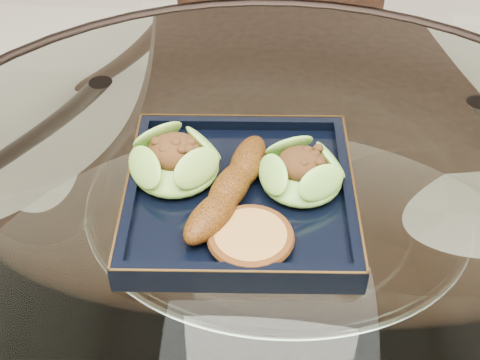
{
  "coord_description": "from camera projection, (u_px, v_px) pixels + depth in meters",
  "views": [
    {
      "loc": [
        0.01,
        -0.55,
        1.33
      ],
      "look_at": [
        -0.05,
        0.03,
        0.8
      ],
      "focal_mm": 50.0,
      "sensor_mm": 36.0,
      "label": 1
    }
  ],
  "objects": [
    {
      "name": "crumb_patty",
      "position": [
        251.0,
        238.0,
        0.73
      ],
      "size": [
        0.09,
        0.09,
        0.02
      ],
      "primitive_type": "cylinder",
      "rotation": [
        0.0,
        0.0,
        0.07
      ],
      "color": "#A97C38",
      "rests_on": "navy_plate"
    },
    {
      "name": "lettuce_wrap_right",
      "position": [
        301.0,
        174.0,
        0.79
      ],
      "size": [
        0.11,
        0.11,
        0.04
      ],
      "primitive_type": "ellipsoid",
      "rotation": [
        0.0,
        0.0,
        0.11
      ],
      "color": "#55952B",
      "rests_on": "navy_plate"
    },
    {
      "name": "lettuce_wrap_left",
      "position": [
        175.0,
        163.0,
        0.8
      ],
      "size": [
        0.14,
        0.14,
        0.04
      ],
      "primitive_type": "ellipsoid",
      "rotation": [
        0.0,
        0.0,
        0.34
      ],
      "color": "#6AA22F",
      "rests_on": "navy_plate"
    },
    {
      "name": "navy_plate",
      "position": [
        240.0,
        199.0,
        0.8
      ],
      "size": [
        0.29,
        0.29,
        0.02
      ],
      "primitive_type": "cube",
      "rotation": [
        0.0,
        0.0,
        0.08
      ],
      "color": "black",
      "rests_on": "dining_table"
    },
    {
      "name": "dining_table",
      "position": [
        272.0,
        311.0,
        0.89
      ],
      "size": [
        1.13,
        1.13,
        0.77
      ],
      "color": "white",
      "rests_on": "ground"
    },
    {
      "name": "roasted_plantain",
      "position": [
        230.0,
        188.0,
        0.77
      ],
      "size": [
        0.1,
        0.19,
        0.04
      ],
      "primitive_type": "ellipsoid",
      "rotation": [
        0.0,
        0.0,
        1.25
      ],
      "color": "#69350B",
      "rests_on": "navy_plate"
    },
    {
      "name": "dining_chair",
      "position": [
        288.0,
        98.0,
        1.33
      ],
      "size": [
        0.51,
        0.51,
        1.0
      ],
      "rotation": [
        0.0,
        0.0,
        0.21
      ],
      "color": "#321C10",
      "rests_on": "ground"
    }
  ]
}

